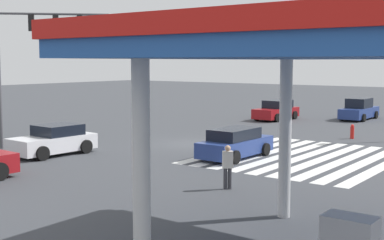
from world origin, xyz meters
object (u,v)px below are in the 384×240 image
object	(u,v)px
pedestrian	(228,165)
fire_hydrant	(352,132)
traffic_signal_mast	(39,44)
car_1	(235,143)
car_2	(54,140)
car_4	(359,110)
car_6	(276,111)

from	to	relation	value
pedestrian	fire_hydrant	bearing A→B (deg)	-40.08
traffic_signal_mast	pedestrian	bearing A→B (deg)	-53.62
car_1	pedestrian	bearing A→B (deg)	-149.84
pedestrian	car_1	bearing A→B (deg)	-13.99
car_2	car_4	size ratio (longest dim) A/B	0.88
traffic_signal_mast	fire_hydrant	xyz separation A→B (m)	(13.06, -12.11, -5.04)
car_1	car_4	xyz separation A→B (m)	(20.23, 1.12, 0.07)
car_2	pedestrian	bearing A→B (deg)	87.75
fire_hydrant	car_4	bearing A→B (deg)	17.33
car_1	car_2	distance (m)	8.92
car_4	car_6	bearing A→B (deg)	128.01
fire_hydrant	car_1	bearing A→B (deg)	166.83
car_6	fire_hydrant	distance (m)	10.80
traffic_signal_mast	car_6	xyz separation A→B (m)	(19.71, -3.60, -4.75)
car_4	fire_hydrant	size ratio (longest dim) A/B	5.55
car_4	fire_hydrant	xyz separation A→B (m)	(-10.72, -3.35, -0.33)
car_2	fire_hydrant	size ratio (longest dim) A/B	4.90
traffic_signal_mast	car_2	bearing A→B (deg)	-69.32
car_2	fire_hydrant	xyz separation A→B (m)	(14.05, -9.90, -0.27)
car_6	pedestrian	bearing A→B (deg)	26.36
car_1	car_6	size ratio (longest dim) A/B	0.99
car_4	fire_hydrant	world-z (taller)	car_4
traffic_signal_mast	pedestrian	xyz separation A→B (m)	(-1.97, -13.00, -4.59)
car_1	pedestrian	xyz separation A→B (m)	(-5.51, -3.12, 0.19)
traffic_signal_mast	car_6	distance (m)	20.59
car_1	car_2	size ratio (longest dim) A/B	1.05
car_1	fire_hydrant	world-z (taller)	car_1
car_6	fire_hydrant	world-z (taller)	car_6
car_2	car_6	size ratio (longest dim) A/B	0.95
pedestrian	traffic_signal_mast	bearing A→B (deg)	37.90
car_6	fire_hydrant	xyz separation A→B (m)	(-6.65, -8.51, -0.29)
traffic_signal_mast	car_1	bearing A→B (deg)	-25.28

